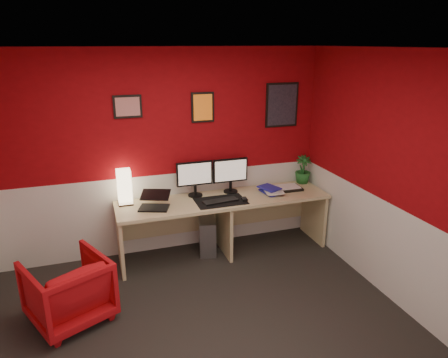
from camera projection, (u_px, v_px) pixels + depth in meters
The scene contains 25 objects.
ground at pixel (203, 333), 3.77m from camera, with size 4.00×3.50×0.01m, color black.
ceiling at pixel (197, 48), 2.97m from camera, with size 4.00×3.50×0.01m, color white.
wall_back at pixel (163, 155), 4.95m from camera, with size 4.00×0.01×2.50m, color maroon.
wall_front at pixel (305, 353), 1.79m from camera, with size 4.00×0.01×2.50m, color maroon.
wall_right at pixel (400, 183), 3.96m from camera, with size 0.01×3.50×2.50m, color maroon.
wainscot_back at pixel (166, 212), 5.18m from camera, with size 4.00×0.01×1.00m, color silver.
wainscot_right at pixel (389, 252), 4.20m from camera, with size 0.01×3.50×1.00m, color silver.
desk at pixel (224, 226), 5.11m from camera, with size 2.60×0.65×0.73m, color #CBB882.
shoji_lamp at pixel (125, 188), 4.76m from camera, with size 0.16×0.16×0.40m, color #FFE5B2.
laptop at pixel (154, 200), 4.65m from camera, with size 0.33×0.23×0.22m, color black.
monitor_left at pixel (195, 174), 4.99m from camera, with size 0.45×0.06×0.58m, color black.
monitor_right at pixel (231, 170), 5.12m from camera, with size 0.45×0.06×0.58m, color black.
desk_mat at pixel (221, 201), 4.90m from camera, with size 0.60×0.38×0.01m, color black.
keyboard at pixel (220, 201), 4.88m from camera, with size 0.42×0.14×0.02m, color black.
mouse at pixel (244, 199), 4.92m from camera, with size 0.06×0.10×0.03m, color black.
book_bottom at pixel (264, 193), 5.13m from camera, with size 0.20×0.28×0.03m, color #22219B.
book_middle at pixel (264, 191), 5.13m from camera, with size 0.22×0.31×0.02m, color silver.
book_top at pixel (264, 190), 5.11m from camera, with size 0.20×0.27×0.03m, color #22219B.
zen_tray at pixel (287, 188), 5.30m from camera, with size 0.35×0.25×0.03m, color black.
potted_plant at pixel (303, 170), 5.50m from camera, with size 0.21×0.21×0.37m, color #19591E.
pc_tower at pixel (207, 234), 5.20m from camera, with size 0.20×0.45×0.45m, color #99999E.
armchair at pixel (68, 290), 3.87m from camera, with size 0.68×0.70×0.64m, color #AF0F14.
art_left at pixel (128, 107), 4.63m from camera, with size 0.32×0.02×0.26m, color red.
art_center at pixel (203, 107), 4.91m from camera, with size 0.28×0.02×0.36m, color orange.
art_right at pixel (282, 105), 5.22m from camera, with size 0.44×0.02×0.56m, color black.
Camera 1 is at (-0.79, -3.02, 2.54)m, focal length 32.82 mm.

